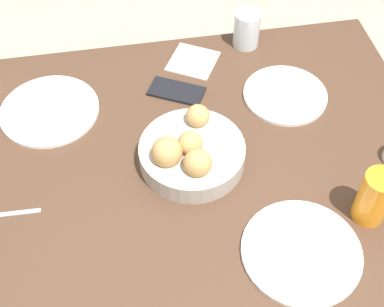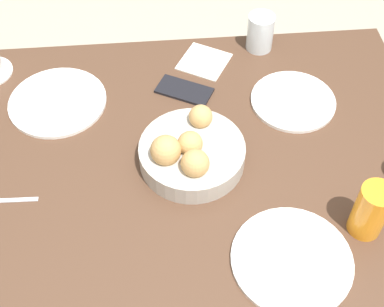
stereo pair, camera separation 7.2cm
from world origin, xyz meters
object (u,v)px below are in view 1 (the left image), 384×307
object	(u,v)px
water_tumbler	(247,29)
cell_phone	(176,91)
plate_near_right	(50,110)
juice_glass	(375,197)
bread_basket	(191,152)
spoon_coffee	(8,214)
plate_far_center	(301,252)
napkin	(193,61)
plate_near_left	(285,95)

from	to	relation	value
water_tumbler	cell_phone	world-z (taller)	water_tumbler
plate_near_right	juice_glass	distance (m)	0.85
bread_basket	juice_glass	xyz separation A→B (m)	(-0.37, 0.22, 0.03)
plate_near_right	juice_glass	xyz separation A→B (m)	(-0.71, 0.46, 0.06)
spoon_coffee	plate_near_right	bearing A→B (deg)	-107.43
water_tumbler	plate_near_right	bearing A→B (deg)	17.56
plate_far_center	plate_near_right	bearing A→B (deg)	-44.52
napkin	plate_far_center	bearing A→B (deg)	100.50
plate_near_right	napkin	size ratio (longest dim) A/B	1.50
plate_far_center	water_tumbler	distance (m)	0.71
plate_near_left	juice_glass	bearing A→B (deg)	100.59
cell_phone	water_tumbler	bearing A→B (deg)	-144.27
water_tumbler	napkin	xyz separation A→B (m)	(0.17, 0.05, -0.05)
cell_phone	plate_near_right	bearing A→B (deg)	2.32
plate_near_left	plate_far_center	distance (m)	0.48
bread_basket	water_tumbler	size ratio (longest dim) A/B	2.36
plate_near_right	cell_phone	bearing A→B (deg)	-177.68
plate_near_left	spoon_coffee	xyz separation A→B (m)	(0.73, 0.26, -0.00)
plate_near_right	napkin	xyz separation A→B (m)	(-0.41, -0.13, -0.00)
plate_near_right	water_tumbler	bearing A→B (deg)	-162.44
juice_glass	water_tumbler	distance (m)	0.65
plate_far_center	bread_basket	bearing A→B (deg)	-56.26
juice_glass	napkin	bearing A→B (deg)	-63.02
plate_near_left	napkin	xyz separation A→B (m)	(0.22, -0.18, -0.00)
plate_far_center	spoon_coffee	bearing A→B (deg)	-18.59
plate_near_right	water_tumbler	size ratio (longest dim) A/B	2.40
plate_near_left	plate_far_center	size ratio (longest dim) A/B	0.87
plate_near_right	cell_phone	size ratio (longest dim) A/B	1.57
juice_glass	napkin	xyz separation A→B (m)	(0.30, -0.59, -0.07)
plate_near_right	napkin	distance (m)	0.43
plate_far_center	water_tumbler	world-z (taller)	water_tumbler
plate_near_left	spoon_coffee	distance (m)	0.78
bread_basket	cell_phone	xyz separation A→B (m)	(-0.00, -0.25, -0.03)
plate_far_center	water_tumbler	size ratio (longest dim) A/B	2.40
plate_far_center	spoon_coffee	size ratio (longest dim) A/B	1.76
water_tumbler	cell_phone	xyz separation A→B (m)	(0.24, 0.17, -0.05)
bread_basket	spoon_coffee	world-z (taller)	bread_basket
bread_basket	plate_near_right	distance (m)	0.41
bread_basket	water_tumbler	bearing A→B (deg)	-119.83
plate_near_right	napkin	world-z (taller)	plate_near_right
napkin	cell_phone	size ratio (longest dim) A/B	1.05
napkin	plate_near_right	bearing A→B (deg)	17.66
plate_far_center	cell_phone	bearing A→B (deg)	-70.70
napkin	cell_phone	xyz separation A→B (m)	(0.07, 0.12, 0.00)
bread_basket	water_tumbler	xyz separation A→B (m)	(-0.24, -0.42, 0.02)
plate_near_right	spoon_coffee	world-z (taller)	plate_near_right
napkin	spoon_coffee	bearing A→B (deg)	41.00
water_tumbler	napkin	distance (m)	0.18
bread_basket	plate_near_left	bearing A→B (deg)	-148.23
plate_near_left	plate_near_right	distance (m)	0.64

